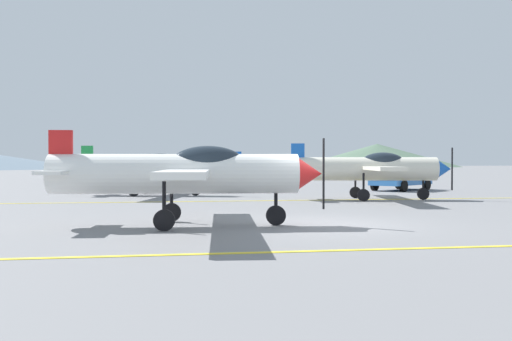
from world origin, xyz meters
TOP-DOWN VIEW (x-y plane):
  - ground_plane at (0.00, 0.00)m, footprint 400.00×400.00m
  - apron_line_near at (0.00, -4.15)m, footprint 80.00×0.16m
  - apron_line_far at (0.00, 8.89)m, footprint 80.00×0.16m
  - airplane_near at (-3.64, 0.23)m, footprint 7.13×8.19m
  - airplane_mid at (4.55, 8.88)m, footprint 7.15×8.19m
  - airplane_far at (-5.06, 13.55)m, footprint 7.16×8.14m
  - airplane_back at (-1.95, 28.25)m, footprint 7.12×8.19m
  - car_sedan at (9.15, 16.10)m, footprint 4.49×4.08m
  - hill_centerleft at (64.04, 159.81)m, footprint 53.79×53.79m

SIDE VIEW (x-z plane):
  - ground_plane at x=0.00m, z-range 0.00..0.00m
  - apron_line_near at x=0.00m, z-range 0.00..0.01m
  - apron_line_far at x=0.00m, z-range 0.00..0.01m
  - car_sedan at x=9.15m, z-range 0.03..1.65m
  - airplane_near at x=-3.64m, z-range 0.15..2.60m
  - airplane_mid at x=4.55m, z-range 0.15..2.60m
  - airplane_far at x=-5.06m, z-range 0.15..2.60m
  - airplane_back at x=-1.95m, z-range 0.15..2.60m
  - hill_centerleft at x=64.04m, z-range 0.00..7.60m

